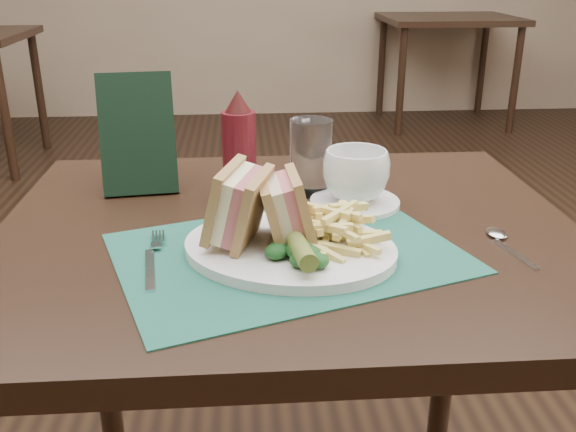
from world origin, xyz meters
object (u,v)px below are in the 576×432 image
(coffee_cup, at_px, (356,175))
(ketchup_bottle, at_px, (239,145))
(sandwich_half_b, at_px, (271,208))
(check_presenter, at_px, (138,134))
(table_bg_right, at_px, (445,71))
(table_main, at_px, (288,420))
(plate, at_px, (290,249))
(placemat, at_px, (288,253))
(sandwich_half_a, at_px, (224,203))
(saucer, at_px, (355,203))
(drinking_glass, at_px, (311,157))

(coffee_cup, relative_size, ketchup_bottle, 0.59)
(sandwich_half_b, height_order, check_presenter, check_presenter)
(table_bg_right, xyz_separation_m, coffee_cup, (-1.26, -3.53, 0.43))
(table_main, xyz_separation_m, coffee_cup, (0.12, 0.08, 0.43))
(table_main, height_order, ketchup_bottle, ketchup_bottle)
(plate, bearing_deg, placemat, 139.67)
(sandwich_half_a, height_order, coffee_cup, sandwich_half_a)
(ketchup_bottle, bearing_deg, placemat, -74.46)
(saucer, height_order, drinking_glass, drinking_glass)
(saucer, bearing_deg, placemat, -125.10)
(table_bg_right, relative_size, sandwich_half_a, 8.07)
(drinking_glass, height_order, ketchup_bottle, ketchup_bottle)
(table_bg_right, bearing_deg, ketchup_bottle, -112.71)
(sandwich_half_b, distance_m, ketchup_bottle, 0.23)
(table_bg_right, relative_size, check_presenter, 4.27)
(drinking_glass, xyz_separation_m, check_presenter, (-0.30, 0.03, 0.04))
(placemat, distance_m, coffee_cup, 0.22)
(table_main, distance_m, sandwich_half_a, 0.47)
(coffee_cup, distance_m, drinking_glass, 0.10)
(table_bg_right, distance_m, sandwich_half_b, 3.99)
(plate, xyz_separation_m, check_presenter, (-0.24, 0.29, 0.09))
(plate, distance_m, check_presenter, 0.39)
(plate, bearing_deg, coffee_cup, 76.93)
(plate, relative_size, ketchup_bottle, 1.61)
(table_main, bearing_deg, drinking_glass, 71.79)
(plate, xyz_separation_m, saucer, (0.12, 0.18, -0.00))
(placemat, xyz_separation_m, check_presenter, (-0.24, 0.29, 0.10))
(sandwich_half_a, bearing_deg, plate, 4.39)
(table_main, bearing_deg, saucer, 33.77)
(placemat, xyz_separation_m, sandwich_half_b, (-0.02, 0.01, 0.07))
(saucer, bearing_deg, drinking_glass, 132.55)
(sandwich_half_a, relative_size, saucer, 0.74)
(placemat, bearing_deg, coffee_cup, 54.90)
(plate, distance_m, coffee_cup, 0.23)
(sandwich_half_a, bearing_deg, table_bg_right, 85.04)
(placemat, height_order, plate, plate)
(drinking_glass, xyz_separation_m, ketchup_bottle, (-0.12, -0.02, 0.03))
(placemat, bearing_deg, sandwich_half_b, 163.66)
(table_main, xyz_separation_m, ketchup_bottle, (-0.07, 0.13, 0.47))
(coffee_cup, bearing_deg, sandwich_half_a, -142.50)
(check_presenter, bearing_deg, table_main, -43.24)
(coffee_cup, xyz_separation_m, ketchup_bottle, (-0.19, 0.06, 0.04))
(sandwich_half_b, relative_size, coffee_cup, 0.89)
(sandwich_half_a, distance_m, check_presenter, 0.31)
(sandwich_half_b, bearing_deg, drinking_glass, 68.84)
(table_main, relative_size, check_presenter, 4.27)
(drinking_glass, bearing_deg, ketchup_bottle, -171.81)
(plate, relative_size, check_presenter, 1.42)
(sandwich_half_b, xyz_separation_m, check_presenter, (-0.22, 0.28, 0.04))
(placemat, distance_m, sandwich_half_a, 0.11)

